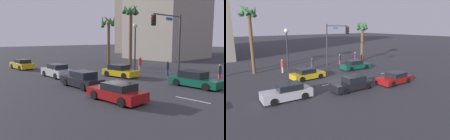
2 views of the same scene
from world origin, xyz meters
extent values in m
plane|color=#333338|center=(0.00, 0.00, 0.00)|extent=(220.00, 220.00, 0.00)
cube|color=silver|center=(-18.00, 0.00, 0.01)|extent=(2.52, 0.14, 0.01)
cube|color=silver|center=(-12.61, 0.00, 0.01)|extent=(2.16, 0.14, 0.01)
cube|color=silver|center=(-5.78, 0.00, 0.01)|extent=(2.46, 0.14, 0.01)
cube|color=silver|center=(-0.86, 0.00, 0.01)|extent=(2.56, 0.14, 0.01)
cube|color=silver|center=(2.35, 0.00, 0.01)|extent=(2.21, 0.14, 0.01)
cube|color=silver|center=(8.44, 0.00, 0.01)|extent=(2.58, 0.14, 0.01)
cube|color=gold|center=(-16.34, -1.65, 0.51)|extent=(4.41, 1.82, 0.70)
cube|color=black|center=(-16.08, -1.65, 1.10)|extent=(2.12, 1.60, 0.49)
cylinder|color=black|center=(-17.71, -2.51, 0.32)|extent=(0.64, 0.22, 0.64)
cylinder|color=black|center=(-17.71, -0.79, 0.32)|extent=(0.64, 0.22, 0.64)
cylinder|color=black|center=(-14.97, -2.52, 0.32)|extent=(0.64, 0.22, 0.64)
cylinder|color=black|center=(-14.97, -0.79, 0.32)|extent=(0.64, 0.22, 0.64)
cube|color=#0F5138|center=(6.37, 4.35, 0.47)|extent=(4.60, 2.00, 0.62)
cube|color=black|center=(6.10, 4.36, 1.07)|extent=(2.25, 1.66, 0.59)
cylinder|color=black|center=(7.81, 5.10, 0.32)|extent=(0.65, 0.25, 0.64)
cylinder|color=black|center=(7.72, 3.45, 0.32)|extent=(0.65, 0.25, 0.64)
cylinder|color=black|center=(5.01, 5.25, 0.32)|extent=(0.65, 0.25, 0.64)
cylinder|color=black|center=(4.92, 3.60, 0.32)|extent=(0.65, 0.25, 0.64)
cube|color=#B7B7BC|center=(-6.83, -1.73, 0.53)|extent=(4.43, 1.89, 0.75)
cube|color=black|center=(-6.57, -1.75, 1.17)|extent=(2.16, 1.57, 0.53)
cylinder|color=black|center=(-8.22, -2.45, 0.32)|extent=(0.65, 0.25, 0.64)
cylinder|color=black|center=(-8.14, -0.88, 0.32)|extent=(0.65, 0.25, 0.64)
cylinder|color=black|center=(-5.53, -2.59, 0.32)|extent=(0.65, 0.25, 0.64)
cylinder|color=black|center=(-5.45, -1.02, 0.32)|extent=(0.65, 0.25, 0.64)
cube|color=maroon|center=(4.99, -3.96, 0.48)|extent=(4.26, 1.87, 0.64)
cube|color=black|center=(5.25, -3.96, 1.03)|extent=(2.05, 1.62, 0.47)
cylinder|color=black|center=(3.69, -4.84, 0.32)|extent=(0.64, 0.23, 0.64)
cylinder|color=black|center=(3.67, -3.12, 0.32)|extent=(0.64, 0.23, 0.64)
cylinder|color=black|center=(6.32, -4.81, 0.32)|extent=(0.64, 0.23, 0.64)
cylinder|color=black|center=(6.30, -3.09, 0.32)|extent=(0.64, 0.23, 0.64)
cube|color=black|center=(-0.42, -2.95, 0.51)|extent=(4.53, 1.83, 0.69)
cube|color=black|center=(-0.15, -2.95, 1.14)|extent=(2.20, 1.55, 0.57)
cylinder|color=black|center=(-1.83, -3.69, 0.32)|extent=(0.65, 0.24, 0.64)
cylinder|color=black|center=(-1.78, -2.11, 0.32)|extent=(0.65, 0.24, 0.64)
cylinder|color=black|center=(0.95, -3.78, 0.32)|extent=(0.65, 0.24, 0.64)
cylinder|color=black|center=(1.00, -2.20, 0.32)|extent=(0.65, 0.24, 0.64)
cube|color=gold|center=(-2.08, 3.51, 0.47)|extent=(4.17, 2.04, 0.62)
cube|color=black|center=(-2.32, 3.50, 1.06)|extent=(2.04, 1.71, 0.55)
cylinder|color=black|center=(-0.86, 4.44, 0.32)|extent=(0.65, 0.25, 0.64)
cylinder|color=black|center=(-0.77, 2.71, 0.32)|extent=(0.65, 0.25, 0.64)
cylinder|color=black|center=(-3.38, 4.31, 0.32)|extent=(0.65, 0.25, 0.64)
cylinder|color=black|center=(-3.30, 2.58, 0.32)|extent=(0.65, 0.25, 0.64)
cylinder|color=#38383D|center=(3.02, 7.04, 3.32)|extent=(0.20, 0.20, 6.64)
cylinder|color=#38383D|center=(3.09, 4.72, 6.39)|extent=(0.26, 4.65, 0.12)
cube|color=black|center=(3.16, 2.39, 5.82)|extent=(0.33, 0.33, 0.95)
sphere|color=red|center=(3.16, 2.21, 6.11)|extent=(0.20, 0.20, 0.20)
sphere|color=#392605|center=(3.16, 2.21, 5.81)|extent=(0.20, 0.20, 0.20)
sphere|color=black|center=(3.16, 2.21, 5.51)|extent=(0.20, 0.20, 0.20)
cube|color=#1959B2|center=(3.08, 4.95, 6.07)|extent=(0.07, 1.10, 0.28)
cylinder|color=#2D2D33|center=(-3.13, 7.08, 2.74)|extent=(0.18, 0.18, 5.48)
sphere|color=#F2EACC|center=(-3.13, 7.08, 5.76)|extent=(0.56, 0.56, 0.56)
cylinder|color=#BF3833|center=(6.61, 8.69, 0.36)|extent=(0.28, 0.28, 0.72)
cylinder|color=#333338|center=(6.61, 8.69, 1.11)|extent=(0.37, 0.37, 0.78)
sphere|color=tan|center=(6.61, 8.69, 1.61)|extent=(0.21, 0.21, 0.21)
cylinder|color=#B2A58C|center=(-3.42, 8.42, 0.40)|extent=(0.38, 0.38, 0.80)
cylinder|color=#BF3833|center=(-3.42, 8.42, 1.23)|extent=(0.51, 0.51, 0.87)
sphere|color=tan|center=(-3.42, 8.42, 1.78)|extent=(0.24, 0.24, 0.24)
cylinder|color=#2D478C|center=(0.98, 8.03, 0.35)|extent=(0.39, 0.39, 0.71)
cylinder|color=#333338|center=(0.98, 8.03, 1.09)|extent=(0.51, 0.51, 0.77)
sphere|color=#8C664C|center=(0.98, 8.03, 1.58)|extent=(0.21, 0.21, 0.21)
cylinder|color=brown|center=(-11.68, 10.49, 3.38)|extent=(0.45, 0.45, 6.77)
cone|color=#38702D|center=(-11.02, 10.46, 6.85)|extent=(0.62, 1.23, 1.41)
cone|color=#38702D|center=(-11.37, 11.24, 6.94)|extent=(1.48, 1.04, 1.68)
cone|color=#38702D|center=(-12.01, 11.02, 7.01)|extent=(1.15, 1.01, 1.36)
cone|color=#38702D|center=(-12.30, 10.44, 6.90)|extent=(0.66, 1.29, 1.30)
cone|color=#38702D|center=(-12.27, 9.75, 6.84)|extent=(1.37, 1.25, 1.94)
cone|color=#38702D|center=(-11.09, 9.79, 7.01)|extent=(1.70, 1.56, 1.59)
cylinder|color=brown|center=(-6.76, 10.23, 4.04)|extent=(0.46, 0.46, 8.08)
cone|color=#2D6633|center=(-6.02, 10.33, 8.23)|extent=(0.75, 1.45, 1.50)
cone|color=#2D6633|center=(-6.30, 10.66, 8.09)|extent=(1.21, 1.23, 1.36)
cone|color=#2D6633|center=(-7.12, 11.05, 8.30)|extent=(1.81, 1.21, 1.59)
cone|color=#2D6633|center=(-7.36, 10.61, 8.30)|extent=(1.14, 1.34, 1.51)
cone|color=#2D6633|center=(-7.45, 9.70, 8.38)|extent=(1.42, 1.62, 1.63)
cone|color=#2D6633|center=(-6.91, 9.47, 8.19)|extent=(1.45, 0.83, 1.57)
cone|color=#2D6633|center=(-6.35, 9.78, 8.05)|extent=(1.26, 1.23, 1.29)
cube|color=gray|center=(-24.19, 41.29, 12.76)|extent=(20.75, 16.11, 25.52)
camera|label=1|loc=(16.33, -14.97, 4.20)|focal=38.20mm
camera|label=2|loc=(-12.85, -17.82, 6.45)|focal=31.79mm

